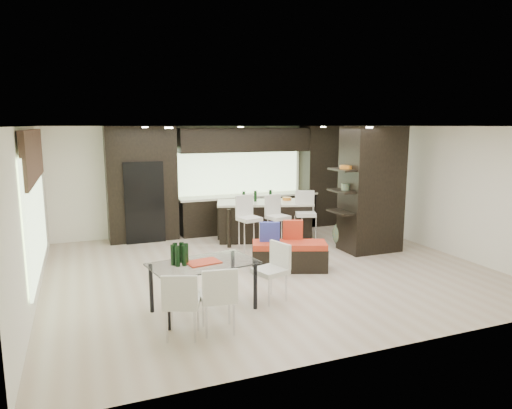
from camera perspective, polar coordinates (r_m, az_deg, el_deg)
name	(u,v)px	position (r m, az deg, el deg)	size (l,w,h in m)	color
ground	(267,268)	(8.87, 1.42, -7.96)	(8.00, 8.00, 0.00)	#C1AB94
back_wall	(215,179)	(11.83, -5.12, 3.20)	(8.00, 0.02, 2.70)	white
left_wall	(32,214)	(7.93, -26.24, -1.07)	(0.02, 7.00, 2.70)	white
right_wall	(436,189)	(10.74, 21.56, 1.87)	(0.02, 7.00, 2.70)	white
ceiling	(268,126)	(8.44, 1.50, 9.76)	(8.00, 7.00, 0.02)	white
window_left	(36,212)	(8.13, -25.85, -0.81)	(0.04, 3.20, 1.90)	#B2D199
window_back	(238,171)	(11.95, -2.32, 4.27)	(3.40, 0.04, 1.20)	#B2D199
stone_accent	(33,155)	(8.02, -26.12, 5.54)	(0.08, 3.00, 0.80)	brown
ceiling_spots	(263,127)	(8.67, 0.85, 9.63)	(4.00, 3.00, 0.02)	white
back_cabinetry	(238,179)	(11.66, -2.31, 3.14)	(6.80, 0.68, 2.70)	black
refrigerator	(143,201)	(11.13, -13.97, 0.45)	(0.90, 0.68, 1.90)	black
partition_column	(371,189)	(10.16, 14.22, 1.85)	(1.20, 0.80, 2.70)	black
kitchen_island	(264,221)	(10.92, 1.06, -2.04)	(2.22, 0.96, 0.93)	black
stool_left	(249,229)	(9.94, -0.84, -3.06)	(0.43, 0.43, 0.98)	silver
stool_mid	(278,227)	(10.20, 2.75, -2.80)	(0.42, 0.42, 0.96)	silver
stool_right	(305,224)	(10.48, 6.18, -2.39)	(0.44, 0.44, 1.00)	silver
bench	(289,256)	(8.72, 4.18, -6.44)	(1.41, 0.54, 0.54)	black
floor_vase	(343,221)	(10.40, 10.77, -2.02)	(0.44, 0.44, 1.21)	#4B5B40
dining_table	(204,287)	(6.87, -6.55, -10.19)	(1.52, 0.86, 0.73)	white
chair_near	(218,301)	(6.19, -4.77, -11.91)	(0.46, 0.46, 0.85)	silver
chair_far	(182,306)	(6.09, -9.18, -12.47)	(0.45, 0.45, 0.83)	silver
chair_end	(270,275)	(7.18, 1.79, -8.79)	(0.45, 0.45, 0.84)	silver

